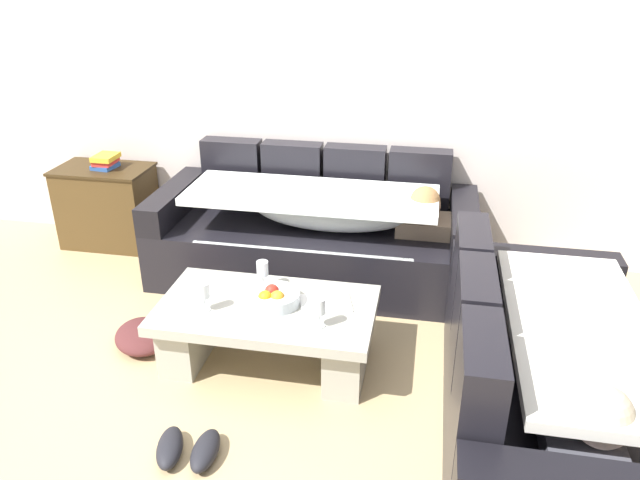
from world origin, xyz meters
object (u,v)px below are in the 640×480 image
(fruit_bowl, at_px, (274,298))
(wine_glass_near_left, at_px, (203,292))
(wine_glass_near_right, at_px, (319,307))
(book_stack_on_cabinet, at_px, (105,161))
(open_magazine, at_px, (326,303))
(couch_near_window, at_px, (546,387))
(coffee_table, at_px, (267,327))
(pair_of_shoes, at_px, (188,449))
(couch_along_wall, at_px, (319,234))
(wine_glass_far_back, at_px, (262,269))
(side_cabinet, at_px, (108,206))
(crumpled_garment, at_px, (143,336))

(fruit_bowl, bearing_deg, wine_glass_near_left, -159.28)
(wine_glass_near_right, distance_m, book_stack_on_cabinet, 2.45)
(fruit_bowl, bearing_deg, open_magazine, 10.95)
(couch_near_window, xyz_separation_m, coffee_table, (-1.43, 0.38, -0.10))
(coffee_table, xyz_separation_m, pair_of_shoes, (-0.18, -0.78, -0.19))
(couch_along_wall, distance_m, wine_glass_near_right, 1.27)
(pair_of_shoes, bearing_deg, couch_near_window, 14.02)
(couch_along_wall, relative_size, wine_glass_near_left, 13.51)
(wine_glass_near_left, bearing_deg, couch_along_wall, 71.61)
(fruit_bowl, xyz_separation_m, open_magazine, (0.28, 0.05, -0.04))
(couch_near_window, xyz_separation_m, wine_glass_far_back, (-1.51, 0.57, 0.16))
(wine_glass_near_left, distance_m, book_stack_on_cabinet, 1.95)
(couch_near_window, distance_m, wine_glass_near_left, 1.78)
(couch_along_wall, distance_m, side_cabinet, 1.77)
(wine_glass_far_back, xyz_separation_m, open_magazine, (0.39, -0.12, -0.11))
(couch_along_wall, relative_size, couch_near_window, 1.22)
(fruit_bowl, distance_m, crumpled_garment, 0.90)
(coffee_table, height_order, wine_glass_near_left, wine_glass_near_left)
(couch_near_window, bearing_deg, wine_glass_far_back, 69.23)
(wine_glass_near_left, distance_m, pair_of_shoes, 0.82)
(couch_along_wall, height_order, wine_glass_near_left, couch_along_wall)
(book_stack_on_cabinet, height_order, crumpled_garment, book_stack_on_cabinet)
(coffee_table, relative_size, wine_glass_far_back, 7.23)
(wine_glass_far_back, bearing_deg, crumpled_garment, -166.51)
(fruit_bowl, relative_size, crumpled_garment, 0.70)
(fruit_bowl, distance_m, wine_glass_far_back, 0.22)
(couch_along_wall, distance_m, wine_glass_near_left, 1.27)
(fruit_bowl, bearing_deg, couch_along_wall, 87.65)
(open_magazine, bearing_deg, wine_glass_near_right, -104.28)
(side_cabinet, relative_size, book_stack_on_cabinet, 3.50)
(wine_glass_far_back, height_order, crumpled_garment, wine_glass_far_back)
(wine_glass_near_left, distance_m, wine_glass_near_right, 0.64)
(wine_glass_near_right, relative_size, side_cabinet, 0.23)
(couch_near_window, relative_size, fruit_bowl, 6.54)
(wine_glass_near_right, bearing_deg, couch_near_window, -11.72)
(coffee_table, height_order, pair_of_shoes, coffee_table)
(couch_near_window, relative_size, pair_of_shoes, 5.54)
(wine_glass_near_left, xyz_separation_m, pair_of_shoes, (0.14, -0.67, -0.45))
(wine_glass_far_back, relative_size, side_cabinet, 0.23)
(fruit_bowl, relative_size, open_magazine, 1.00)
(wine_glass_near_left, relative_size, side_cabinet, 0.23)
(book_stack_on_cabinet, xyz_separation_m, crumpled_garment, (0.85, -1.30, -0.63))
(couch_along_wall, height_order, fruit_bowl, couch_along_wall)
(couch_along_wall, relative_size, pair_of_shoes, 6.78)
(couch_along_wall, height_order, wine_glass_near_right, couch_along_wall)
(wine_glass_near_right, bearing_deg, coffee_table, 155.55)
(coffee_table, relative_size, pair_of_shoes, 3.63)
(book_stack_on_cabinet, bearing_deg, couch_along_wall, -7.68)
(wine_glass_far_back, height_order, book_stack_on_cabinet, book_stack_on_cabinet)
(fruit_bowl, relative_size, pair_of_shoes, 0.85)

